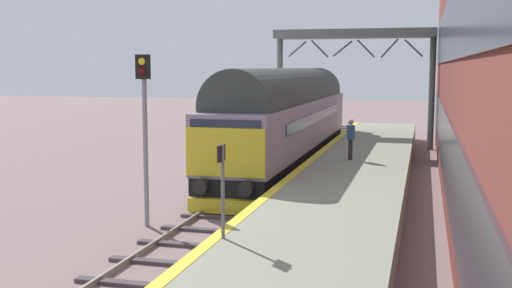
{
  "coord_description": "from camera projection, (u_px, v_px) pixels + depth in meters",
  "views": [
    {
      "loc": [
        6.1,
        -20.76,
        4.73
      ],
      "look_at": [
        0.2,
        1.35,
        1.94
      ],
      "focal_mm": 44.29,
      "sensor_mm": 36.0,
      "label": 1
    }
  ],
  "objects": [
    {
      "name": "ground_plane",
      "position": [
        241.0,
        203.0,
        22.05
      ],
      "size": [
        140.0,
        140.0,
        0.0
      ],
      "primitive_type": "plane",
      "color": "slate",
      "rests_on": "ground"
    },
    {
      "name": "track_main",
      "position": [
        241.0,
        202.0,
        22.04
      ],
      "size": [
        2.5,
        60.0,
        0.15
      ],
      "color": "gray",
      "rests_on": "ground"
    },
    {
      "name": "station_platform",
      "position": [
        344.0,
        194.0,
        21.07
      ],
      "size": [
        4.0,
        44.0,
        1.01
      ],
      "color": "gray",
      "rests_on": "ground"
    },
    {
      "name": "diesel_locomotive",
      "position": [
        288.0,
        116.0,
        29.2
      ],
      "size": [
        2.74,
        19.41,
        4.68
      ],
      "color": "black",
      "rests_on": "ground"
    },
    {
      "name": "signal_post_near",
      "position": [
        145.0,
        122.0,
        18.5
      ],
      "size": [
        0.44,
        0.22,
        5.09
      ],
      "color": "gray",
      "rests_on": "ground"
    },
    {
      "name": "signal_post_mid",
      "position": [
        228.0,
        111.0,
        26.33
      ],
      "size": [
        0.44,
        0.22,
        4.51
      ],
      "color": "gray",
      "rests_on": "ground"
    },
    {
      "name": "signal_post_far",
      "position": [
        269.0,
        104.0,
        33.32
      ],
      "size": [
        0.44,
        0.22,
        4.25
      ],
      "color": "gray",
      "rests_on": "ground"
    },
    {
      "name": "platform_number_sign",
      "position": [
        222.0,
        177.0,
        13.67
      ],
      "size": [
        0.1,
        0.44,
        2.05
      ],
      "color": "slate",
      "rests_on": "station_platform"
    },
    {
      "name": "waiting_passenger",
      "position": [
        351.0,
        135.0,
        25.44
      ],
      "size": [
        0.37,
        0.51,
        1.64
      ],
      "rotation": [
        0.0,
        0.0,
        1.47
      ],
      "color": "#302932",
      "rests_on": "station_platform"
    },
    {
      "name": "overhead_footbridge",
      "position": [
        354.0,
        43.0,
        36.8
      ],
      "size": [
        9.3,
        2.0,
        6.91
      ],
      "color": "slate",
      "rests_on": "ground"
    }
  ]
}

